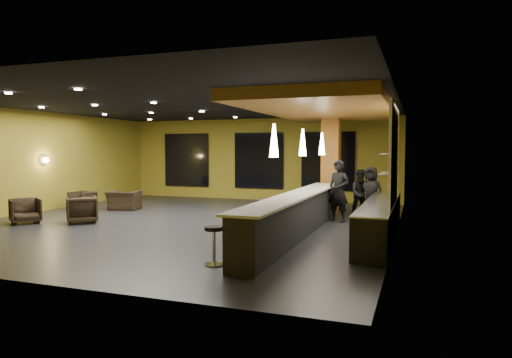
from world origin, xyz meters
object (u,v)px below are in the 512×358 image
(armchair_a, at_px, (25,211))
(bar_stool_4, at_px, (285,208))
(staff_b, at_px, (361,194))
(pendant_0, at_px, (274,141))
(armchair_c, at_px, (83,201))
(pendant_2, at_px, (322,144))
(bar_stool_5, at_px, (294,204))
(armchair_b, at_px, (82,210))
(bar_stool_1, at_px, (233,228))
(armchair_d, at_px, (124,200))
(staff_a, at_px, (338,191))
(bar_stool_0, at_px, (214,240))
(bar_stool_2, at_px, (250,221))
(staff_c, at_px, (371,193))
(pendant_1, at_px, (303,142))
(bar_stool_6, at_px, (304,201))
(column, at_px, (331,162))
(bar_counter, at_px, (297,216))
(prep_counter, at_px, (381,219))
(bar_stool_3, at_px, (264,211))

(armchair_a, height_order, bar_stool_4, bar_stool_4)
(staff_b, xyz_separation_m, armchair_a, (-9.18, -4.38, -0.40))
(pendant_0, height_order, armchair_c, pendant_0)
(pendant_2, xyz_separation_m, bar_stool_5, (-0.71, -0.63, -1.86))
(staff_b, xyz_separation_m, armchair_b, (-7.68, -3.74, -0.38))
(bar_stool_1, height_order, bar_stool_5, bar_stool_1)
(pendant_2, bearing_deg, bar_stool_5, -138.50)
(armchair_d, bearing_deg, armchair_b, 89.85)
(staff_a, bearing_deg, armchair_a, -139.41)
(staff_a, xyz_separation_m, bar_stool_0, (-1.32, -5.98, -0.46))
(bar_stool_1, xyz_separation_m, bar_stool_2, (-0.00, 1.06, -0.01))
(armchair_b, distance_m, bar_stool_2, 5.71)
(pendant_0, distance_m, armchair_c, 9.63)
(staff_b, height_order, bar_stool_2, staff_b)
(staff_c, distance_m, bar_stool_1, 6.15)
(bar_stool_4, bearing_deg, pendant_1, -43.01)
(armchair_d, height_order, bar_stool_2, bar_stool_2)
(armchair_c, height_order, bar_stool_2, bar_stool_2)
(armchair_c, bearing_deg, bar_stool_6, 16.36)
(pendant_0, distance_m, bar_stool_6, 5.75)
(staff_a, bearing_deg, column, 125.41)
(bar_stool_0, height_order, bar_stool_1, bar_stool_1)
(bar_counter, xyz_separation_m, armchair_b, (-6.50, -0.25, -0.11))
(staff_c, distance_m, bar_stool_4, 3.20)
(prep_counter, xyz_separation_m, pendant_0, (-2.00, -2.50, 1.92))
(column, bearing_deg, staff_c, -37.29)
(armchair_c, xyz_separation_m, bar_stool_6, (7.81, 1.31, 0.14))
(pendant_2, xyz_separation_m, staff_c, (1.47, 0.48, -1.53))
(prep_counter, height_order, staff_a, staff_a)
(pendant_0, height_order, staff_b, pendant_0)
(prep_counter, relative_size, staff_c, 3.66)
(armchair_a, bearing_deg, column, -19.95)
(bar_stool_6, bearing_deg, bar_stool_0, -90.31)
(staff_b, bearing_deg, bar_stool_3, -138.66)
(armchair_c, bearing_deg, bar_stool_3, -8.08)
(bar_stool_4, bearing_deg, bar_stool_2, -95.26)
(armchair_b, xyz_separation_m, bar_stool_5, (5.80, 2.62, 0.10))
(staff_a, xyz_separation_m, armchair_a, (-8.61, -3.40, -0.56))
(bar_stool_5, bearing_deg, bar_stool_0, -89.99)
(bar_stool_3, distance_m, bar_stool_5, 2.31)
(armchair_d, bearing_deg, armchair_c, 11.48)
(bar_stool_1, bearing_deg, pendant_2, 80.63)
(pendant_1, height_order, bar_stool_6, pendant_1)
(pendant_0, bearing_deg, armchair_b, 164.91)
(bar_stool_0, relative_size, bar_stool_2, 0.96)
(staff_c, bearing_deg, armchair_d, -165.77)
(staff_a, bearing_deg, bar_stool_4, -113.10)
(staff_a, bearing_deg, armchair_d, -162.24)
(pendant_1, distance_m, staff_a, 2.54)
(column, bearing_deg, pendant_0, -90.00)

